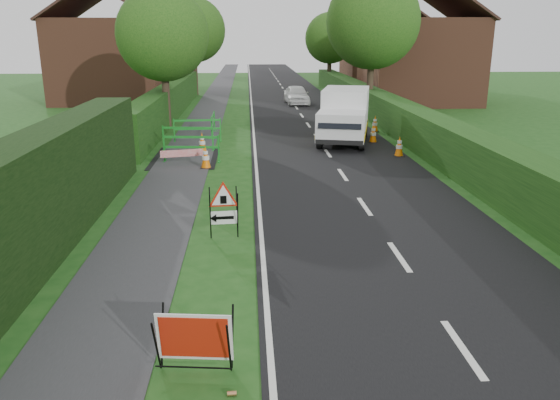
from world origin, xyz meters
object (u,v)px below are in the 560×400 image
triangle_sign (222,206)px  hatchback_car (297,95)px  red_rect_sign (194,338)px  works_van (344,115)px

triangle_sign → hatchback_car: (3.93, 25.34, -0.16)m
red_rect_sign → works_van: works_van is taller
red_rect_sign → hatchback_car: 30.73m
red_rect_sign → hatchback_car: hatchback_car is taller
triangle_sign → hatchback_car: hatchback_car is taller
red_rect_sign → triangle_sign: size_ratio=0.96×
red_rect_sign → triangle_sign: (0.16, 5.12, 0.28)m
red_rect_sign → triangle_sign: triangle_sign is taller
triangle_sign → works_van: (4.78, 11.61, 0.40)m
triangle_sign → hatchback_car: size_ratio=0.31×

